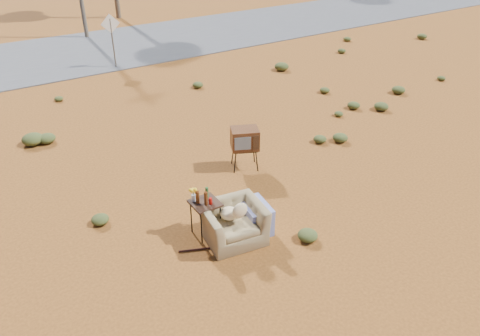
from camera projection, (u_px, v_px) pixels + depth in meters
ground at (246, 224)px, 10.17m from camera, size 140.00×140.00×0.00m
highway at (60, 55)px, 21.02m from camera, size 140.00×7.00×0.04m
armchair at (238, 217)px, 9.53m from camera, size 1.55×0.96×1.06m
tv_unit at (245, 139)px, 11.88m from camera, size 0.85×0.78×1.11m
side_table at (203, 201)px, 9.45m from camera, size 0.56×0.56×1.11m
rusty_bar at (216, 247)px, 9.45m from camera, size 1.40×0.62×0.04m
road_sign at (111, 31)px, 18.82m from camera, size 0.78×0.06×2.19m
scrub_patch at (132, 149)px, 12.90m from camera, size 17.49×8.07×0.33m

